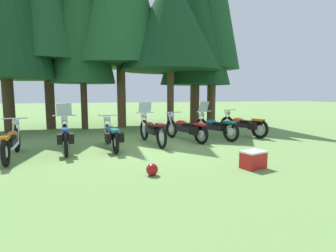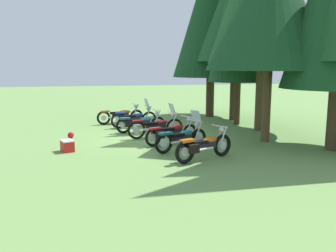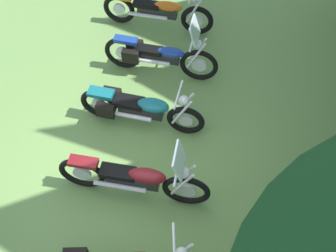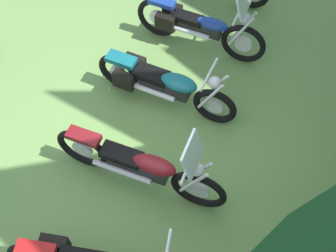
# 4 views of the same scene
# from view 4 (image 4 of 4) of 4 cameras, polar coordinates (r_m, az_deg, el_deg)

# --- Properties ---
(ground_plane) EXTENTS (80.00, 80.00, 0.00)m
(ground_plane) POSITION_cam_4_polar(r_m,az_deg,el_deg) (6.01, -3.96, -6.04)
(ground_plane) COLOR #6B934C
(motorcycle_1) EXTENTS (0.71, 2.21, 1.38)m
(motorcycle_1) POSITION_cam_4_polar(r_m,az_deg,el_deg) (7.10, 3.99, 13.14)
(motorcycle_1) COLOR black
(motorcycle_1) RESTS_ON ground_plane
(motorcycle_2) EXTENTS (0.71, 2.22, 0.98)m
(motorcycle_2) POSITION_cam_4_polar(r_m,az_deg,el_deg) (6.30, -0.78, 5.67)
(motorcycle_2) COLOR black
(motorcycle_2) RESTS_ON ground_plane
(motorcycle_3) EXTENTS (0.68, 2.36, 1.38)m
(motorcycle_3) POSITION_cam_4_polar(r_m,az_deg,el_deg) (5.50, -3.63, -5.27)
(motorcycle_3) COLOR black
(motorcycle_3) RESTS_ON ground_plane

